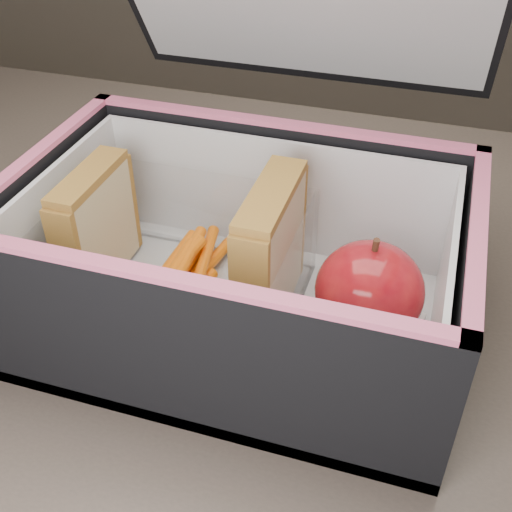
{
  "coord_description": "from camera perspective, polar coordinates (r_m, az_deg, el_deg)",
  "views": [
    {
      "loc": [
        0.17,
        -0.39,
        1.11
      ],
      "look_at": [
        0.05,
        -0.02,
        0.81
      ],
      "focal_mm": 45.0,
      "sensor_mm": 36.0,
      "label": 1
    }
  ],
  "objects": [
    {
      "name": "red_apple",
      "position": [
        0.47,
        10.04,
        -3.09
      ],
      "size": [
        0.1,
        0.1,
        0.08
      ],
      "rotation": [
        0.0,
        0.0,
        0.25
      ],
      "color": "maroon",
      "rests_on": "paper_napkin"
    },
    {
      "name": "sandwich_right",
      "position": [
        0.48,
        1.27,
        0.24
      ],
      "size": [
        0.03,
        0.1,
        0.11
      ],
      "color": "#D0B986",
      "rests_on": "plastic_tub"
    },
    {
      "name": "lunch_bag",
      "position": [
        0.48,
        -1.28,
        0.65
      ],
      "size": [
        0.33,
        0.34,
        0.31
      ],
      "color": "black",
      "rests_on": "kitchen_table"
    },
    {
      "name": "kitchen_table",
      "position": [
        0.62,
        -3.95,
        -9.67
      ],
      "size": [
        1.2,
        0.8,
        0.75
      ],
      "color": "brown",
      "rests_on": "ground"
    },
    {
      "name": "carrot_sticks",
      "position": [
        0.52,
        -6.21,
        -1.37
      ],
      "size": [
        0.04,
        0.13,
        0.03
      ],
      "color": "#FA5F16",
      "rests_on": "plastic_tub"
    },
    {
      "name": "plastic_tub",
      "position": [
        0.51,
        -6.65,
        0.03
      ],
      "size": [
        0.19,
        0.14,
        0.08
      ],
      "primitive_type": null,
      "color": "white",
      "rests_on": "lunch_bag"
    },
    {
      "name": "paper_napkin",
      "position": [
        0.5,
        9.0,
        -6.75
      ],
      "size": [
        0.1,
        0.1,
        0.01
      ],
      "primitive_type": "cube",
      "rotation": [
        0.0,
        0.0,
        -0.21
      ],
      "color": "white",
      "rests_on": "lunch_bag"
    },
    {
      "name": "sandwich_left",
      "position": [
        0.53,
        -14.01,
        2.59
      ],
      "size": [
        0.02,
        0.09,
        0.1
      ],
      "color": "#D0B986",
      "rests_on": "plastic_tub"
    }
  ]
}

